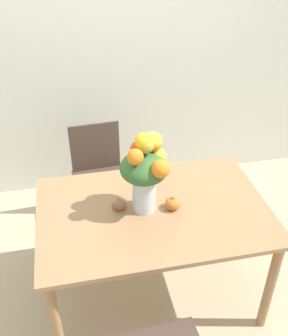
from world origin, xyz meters
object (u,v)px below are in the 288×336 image
object	(u,v)px
turkey_figurine	(119,203)
dining_chair_near_window	(99,176)
pumpkin	(173,203)
flower_vase	(145,170)

from	to	relation	value
turkey_figurine	dining_chair_near_window	world-z (taller)	dining_chair_near_window
pumpkin	dining_chair_near_window	distance (m)	0.98
flower_vase	turkey_figurine	size ratio (longest dim) A/B	4.33
flower_vase	turkey_figurine	distance (m)	0.29
flower_vase	pumpkin	bearing A→B (deg)	-13.74
flower_vase	dining_chair_near_window	size ratio (longest dim) A/B	0.59
turkey_figurine	pumpkin	bearing A→B (deg)	-12.95
dining_chair_near_window	pumpkin	bearing A→B (deg)	-69.94
pumpkin	dining_chair_near_window	world-z (taller)	dining_chair_near_window
pumpkin	dining_chair_near_window	size ratio (longest dim) A/B	0.11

